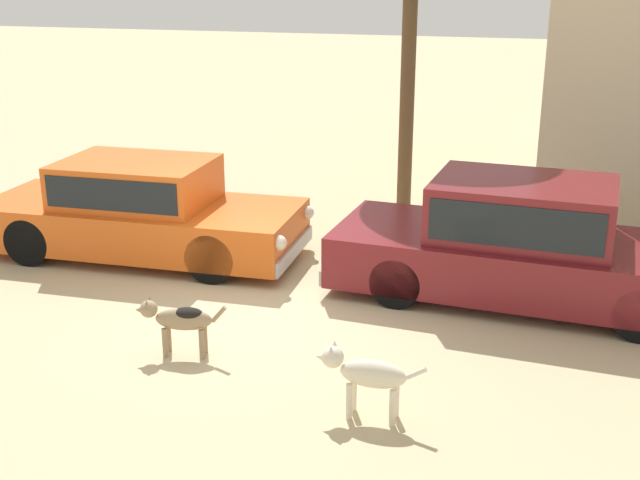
% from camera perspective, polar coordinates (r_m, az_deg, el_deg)
% --- Properties ---
extents(ground_plane, '(80.00, 80.00, 0.00)m').
position_cam_1_polar(ground_plane, '(9.92, -4.95, -4.84)').
color(ground_plane, tan).
extents(parked_sedan_nearest, '(4.68, 1.92, 1.38)m').
position_cam_1_polar(parked_sedan_nearest, '(11.77, -12.49, 2.14)').
color(parked_sedan_nearest, '#D15619').
rests_on(parked_sedan_nearest, ground_plane).
extents(parked_sedan_second, '(4.87, 2.09, 1.50)m').
position_cam_1_polar(parked_sedan_second, '(10.27, 14.05, -0.11)').
color(parked_sedan_second, maroon).
rests_on(parked_sedan_second, ground_plane).
extents(stray_dog_spotted, '(1.04, 0.22, 0.70)m').
position_cam_1_polar(stray_dog_spotted, '(7.47, 3.13, -9.28)').
color(stray_dog_spotted, beige).
rests_on(stray_dog_spotted, ground_plane).
extents(stray_dog_tan, '(0.98, 0.32, 0.64)m').
position_cam_1_polar(stray_dog_tan, '(8.74, -9.89, -5.45)').
color(stray_dog_tan, '#997F60').
rests_on(stray_dog_tan, ground_plane).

